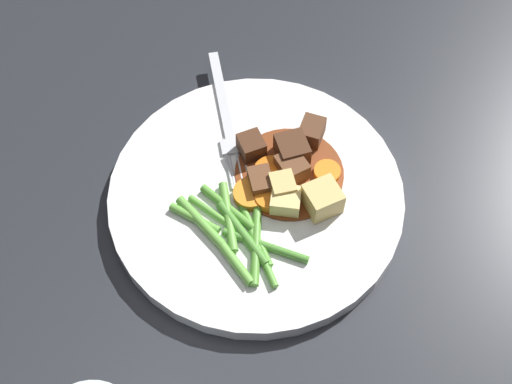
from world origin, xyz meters
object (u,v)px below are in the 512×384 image
at_px(carrot_slice_3, 268,171).
at_px(meat_chunk_1, 251,147).
at_px(potato_chunk_2, 283,187).
at_px(potato_chunk_1, 286,201).
at_px(meat_chunk_3, 293,151).
at_px(meat_chunk_0, 263,184).
at_px(potato_chunk_0, 322,199).
at_px(carrot_slice_2, 327,173).
at_px(meat_chunk_2, 313,133).
at_px(fork, 227,122).
at_px(carrot_slice_1, 270,198).
at_px(dinner_plate, 256,197).
at_px(carrot_slice_0, 252,196).
at_px(meat_chunk_4, 292,168).

height_order(carrot_slice_3, meat_chunk_1, meat_chunk_1).
bearing_deg(potato_chunk_2, potato_chunk_1, -128.88).
relative_size(potato_chunk_2, meat_chunk_1, 0.98).
bearing_deg(meat_chunk_3, meat_chunk_0, -177.51).
distance_m(potato_chunk_0, potato_chunk_2, 0.04).
bearing_deg(carrot_slice_2, meat_chunk_2, 57.34).
bearing_deg(meat_chunk_3, meat_chunk_2, -0.43).
xyz_separation_m(potato_chunk_2, meat_chunk_0, (-0.01, 0.02, -0.00)).
distance_m(meat_chunk_0, meat_chunk_3, 0.05).
bearing_deg(potato_chunk_2, meat_chunk_1, 73.37).
xyz_separation_m(meat_chunk_1, fork, (0.01, 0.04, -0.01)).
relative_size(potato_chunk_1, potato_chunk_2, 1.12).
bearing_deg(carrot_slice_1, carrot_slice_3, 43.22).
height_order(carrot_slice_3, potato_chunk_0, potato_chunk_0).
xyz_separation_m(dinner_plate, carrot_slice_0, (-0.01, -0.00, 0.01)).
bearing_deg(carrot_slice_3, meat_chunk_1, 75.01).
distance_m(carrot_slice_1, meat_chunk_3, 0.05).
distance_m(carrot_slice_0, potato_chunk_2, 0.03).
relative_size(carrot_slice_3, potato_chunk_0, 1.14).
height_order(carrot_slice_1, meat_chunk_1, meat_chunk_1).
height_order(carrot_slice_3, potato_chunk_2, potato_chunk_2).
relative_size(carrot_slice_2, potato_chunk_0, 0.83).
bearing_deg(potato_chunk_1, meat_chunk_2, 21.23).
xyz_separation_m(carrot_slice_2, meat_chunk_3, (-0.01, 0.04, 0.01)).
bearing_deg(potato_chunk_2, meat_chunk_2, 15.41).
bearing_deg(carrot_slice_3, carrot_slice_1, -136.78).
height_order(carrot_slice_3, meat_chunk_4, meat_chunk_4).
bearing_deg(fork, meat_chunk_2, -62.09).
relative_size(dinner_plate, potato_chunk_0, 9.15).
bearing_deg(potato_chunk_0, meat_chunk_1, 88.66).
distance_m(dinner_plate, carrot_slice_0, 0.02).
bearing_deg(fork, dinner_plate, -119.26).
distance_m(potato_chunk_1, meat_chunk_0, 0.03).
xyz_separation_m(potato_chunk_0, meat_chunk_4, (0.01, 0.04, -0.00)).
xyz_separation_m(carrot_slice_1, meat_chunk_3, (0.05, 0.02, 0.01)).
height_order(meat_chunk_0, meat_chunk_2, meat_chunk_2).
distance_m(potato_chunk_2, meat_chunk_1, 0.05).
height_order(carrot_slice_1, potato_chunk_0, potato_chunk_0).
bearing_deg(potato_chunk_2, carrot_slice_0, 141.43).
distance_m(dinner_plate, meat_chunk_2, 0.09).
height_order(carrot_slice_0, potato_chunk_0, potato_chunk_0).
bearing_deg(carrot_slice_3, meat_chunk_4, -48.62).
bearing_deg(meat_chunk_0, meat_chunk_1, 56.22).
height_order(potato_chunk_2, meat_chunk_1, same).
distance_m(carrot_slice_2, fork, 0.12).
bearing_deg(meat_chunk_1, meat_chunk_0, -123.78).
bearing_deg(dinner_plate, carrot_slice_3, 10.65).
xyz_separation_m(potato_chunk_0, meat_chunk_3, (0.02, 0.06, -0.00)).
bearing_deg(potato_chunk_1, carrot_slice_2, -8.10).
relative_size(meat_chunk_1, meat_chunk_3, 0.82).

